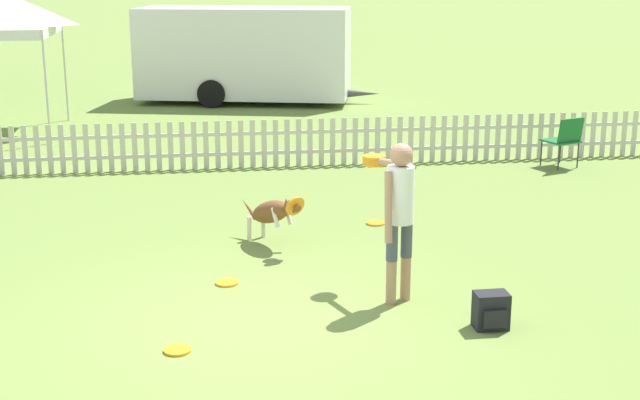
# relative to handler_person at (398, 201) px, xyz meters

# --- Properties ---
(ground_plane) EXTENTS (240.00, 240.00, 0.00)m
(ground_plane) POSITION_rel_handler_person_xyz_m (-1.46, -0.44, -1.07)
(ground_plane) COLOR olive
(handler_person) EXTENTS (0.44, 1.12, 1.69)m
(handler_person) POSITION_rel_handler_person_xyz_m (0.00, 0.00, 0.00)
(handler_person) COLOR tan
(handler_person) RESTS_ON ground_plane
(leaping_dog) EXTENTS (0.75, 1.20, 0.75)m
(leaping_dog) POSITION_rel_handler_person_xyz_m (-1.12, 2.02, -0.63)
(leaping_dog) COLOR brown
(leaping_dog) RESTS_ON ground_plane
(frisbee_near_handler) EXTENTS (0.25, 0.25, 0.02)m
(frisbee_near_handler) POSITION_rel_handler_person_xyz_m (0.35, 2.79, -1.06)
(frisbee_near_handler) COLOR orange
(frisbee_near_handler) RESTS_ON ground_plane
(frisbee_near_dog) EXTENTS (0.25, 0.25, 0.02)m
(frisbee_near_dog) POSITION_rel_handler_person_xyz_m (-2.26, -0.99, -1.06)
(frisbee_near_dog) COLOR orange
(frisbee_near_dog) RESTS_ON ground_plane
(frisbee_midfield) EXTENTS (0.25, 0.25, 0.02)m
(frisbee_midfield) POSITION_rel_handler_person_xyz_m (-1.74, 0.72, -1.06)
(frisbee_midfield) COLOR orange
(frisbee_midfield) RESTS_ON ground_plane
(backpack_on_grass) EXTENTS (0.33, 0.26, 0.36)m
(backpack_on_grass) POSITION_rel_handler_person_xyz_m (0.75, -0.87, -0.89)
(backpack_on_grass) COLOR black
(backpack_on_grass) RESTS_ON ground_plane
(picket_fence) EXTENTS (25.77, 0.04, 0.83)m
(picket_fence) POSITION_rel_handler_person_xyz_m (-1.46, 6.50, -0.65)
(picket_fence) COLOR beige
(picket_fence) RESTS_ON ground_plane
(folding_chair_blue_left) EXTENTS (0.66, 0.68, 0.89)m
(folding_chair_blue_left) POSITION_rel_handler_person_xyz_m (4.25, 5.71, -0.54)
(folding_chair_blue_left) COLOR #333338
(folding_chair_blue_left) RESTS_ON ground_plane
(equipment_trailer) EXTENTS (6.12, 3.25, 2.36)m
(equipment_trailer) POSITION_rel_handler_person_xyz_m (-0.75, 14.05, 0.18)
(equipment_trailer) COLOR white
(equipment_trailer) RESTS_ON ground_plane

